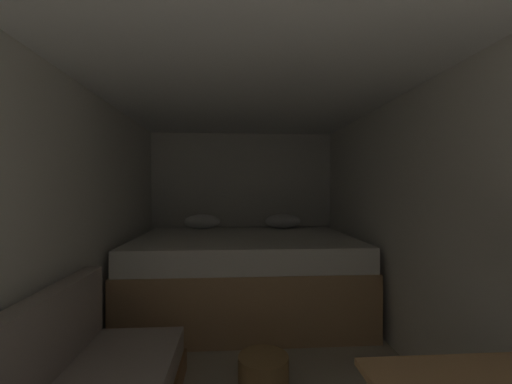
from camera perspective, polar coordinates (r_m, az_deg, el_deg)
The scene contains 6 objects.
wall_back at distance 4.52m, azimuth -2.38°, elevation -3.16°, with size 2.51×0.05×2.08m, color silver.
wall_left at distance 2.42m, azimuth -31.35°, elevation -6.51°, with size 0.05×4.71×2.08m, color silver.
wall_right at distance 2.55m, azimuth 28.48°, elevation -6.15°, with size 0.05×4.71×2.08m, color silver.
ceiling_slab at distance 2.27m, azimuth -0.59°, elevation 20.39°, with size 2.51×4.71×0.05m, color white.
bed at distance 3.71m, azimuth -1.96°, elevation -13.73°, with size 2.29×1.71×1.01m.
wicker_basket at distance 2.57m, azimuth 1.28°, elevation -28.25°, with size 0.35×0.35×0.20m.
Camera 1 is at (-0.13, -0.31, 1.33)m, focal length 23.34 mm.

